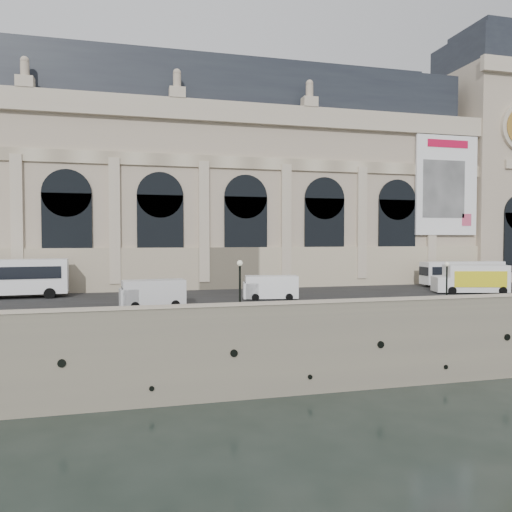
% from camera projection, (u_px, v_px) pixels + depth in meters
% --- Properties ---
extents(ground, '(260.00, 260.00, 0.00)m').
position_uv_depth(ground, '(357.00, 391.00, 39.57)').
color(ground, black).
rests_on(ground, ground).
extents(quay, '(160.00, 70.00, 6.00)m').
position_uv_depth(quay, '(252.00, 300.00, 73.35)').
color(quay, gray).
rests_on(quay, ground).
extents(street, '(160.00, 24.00, 0.06)m').
position_uv_depth(street, '(299.00, 295.00, 52.90)').
color(street, '#2D2D2D').
rests_on(street, quay).
extents(parapet, '(160.00, 1.40, 1.21)m').
position_uv_depth(parapet, '(355.00, 307.00, 39.90)').
color(parapet, gray).
rests_on(parapet, quay).
extents(museum, '(69.00, 18.70, 29.10)m').
position_uv_depth(museum, '(216.00, 181.00, 67.24)').
color(museum, tan).
rests_on(museum, quay).
extents(clock_pavilion, '(13.00, 14.72, 36.70)m').
position_uv_depth(clock_pavilion, '(485.00, 162.00, 74.11)').
color(clock_pavilion, tan).
rests_on(clock_pavilion, quay).
extents(bus_right, '(10.75, 2.77, 3.14)m').
position_uv_depth(bus_right, '(462.00, 273.00, 62.24)').
color(bus_right, white).
rests_on(bus_right, quay).
extents(van_b, '(5.72, 2.70, 2.47)m').
position_uv_depth(van_b, '(150.00, 294.00, 43.36)').
color(van_b, silver).
rests_on(van_b, quay).
extents(van_c, '(5.63, 2.93, 2.39)m').
position_uv_depth(van_c, '(268.00, 288.00, 49.27)').
color(van_c, white).
rests_on(van_c, quay).
extents(box_truck, '(8.16, 4.43, 3.14)m').
position_uv_depth(box_truck, '(472.00, 279.00, 54.80)').
color(box_truck, white).
rests_on(box_truck, quay).
extents(lamp_left, '(0.45, 0.45, 4.42)m').
position_uv_depth(lamp_left, '(240.00, 289.00, 38.64)').
color(lamp_left, black).
rests_on(lamp_left, quay).
extents(lamp_right, '(0.41, 0.41, 4.02)m').
position_uv_depth(lamp_right, '(447.00, 285.00, 44.10)').
color(lamp_right, black).
rests_on(lamp_right, quay).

